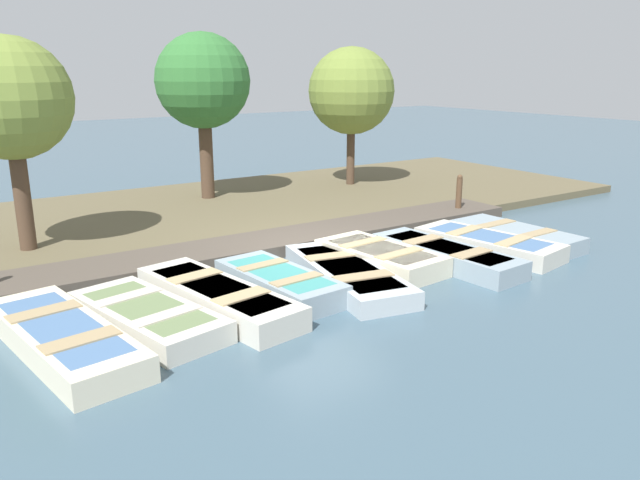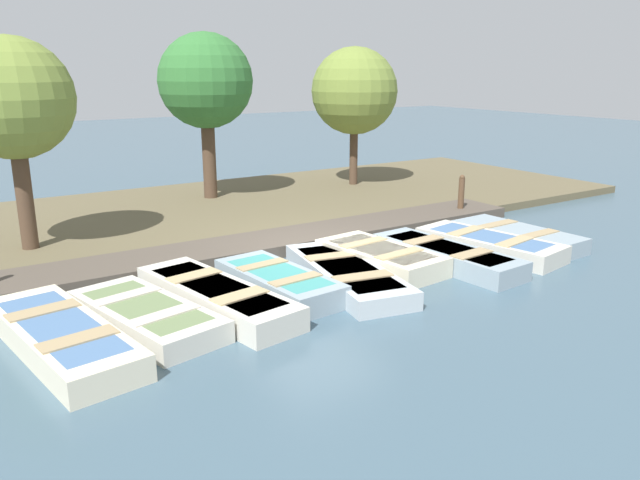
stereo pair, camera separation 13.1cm
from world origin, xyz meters
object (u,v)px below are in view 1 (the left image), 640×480
(rowboat_3, at_px, (279,282))
(rowboat_4, at_px, (347,274))
(rowboat_5, at_px, (380,257))
(rowboat_1, at_px, (147,316))
(park_tree_center, at_px, (351,91))
(rowboat_2, at_px, (217,297))
(rowboat_8, at_px, (515,236))
(rowboat_0, at_px, (63,337))
(park_tree_left, at_px, (203,82))
(rowboat_7, at_px, (488,244))
(park_tree_far_left, at_px, (10,100))
(mooring_post_far, at_px, (459,196))
(rowboat_6, at_px, (446,255))

(rowboat_3, bearing_deg, rowboat_4, 76.31)
(rowboat_3, bearing_deg, rowboat_5, 89.37)
(rowboat_1, distance_m, park_tree_center, 12.15)
(rowboat_2, distance_m, rowboat_3, 1.23)
(rowboat_8, bearing_deg, rowboat_5, -98.41)
(rowboat_3, bearing_deg, rowboat_0, -90.38)
(rowboat_8, bearing_deg, park_tree_center, 171.74)
(rowboat_1, bearing_deg, park_tree_left, 138.00)
(rowboat_1, distance_m, rowboat_5, 4.91)
(rowboat_7, height_order, park_tree_far_left, park_tree_far_left)
(rowboat_8, xyz_separation_m, mooring_post_far, (-2.61, 0.83, 0.40))
(mooring_post_far, bearing_deg, park_tree_left, -136.57)
(rowboat_2, xyz_separation_m, rowboat_3, (-0.06, 1.22, -0.00))
(rowboat_4, bearing_deg, rowboat_2, -82.27)
(rowboat_8, distance_m, park_tree_far_left, 11.07)
(rowboat_6, relative_size, mooring_post_far, 2.94)
(mooring_post_far, bearing_deg, rowboat_2, -72.91)
(rowboat_6, xyz_separation_m, park_tree_left, (-8.06, -1.66, 3.29))
(park_tree_far_left, height_order, park_tree_left, park_tree_left)
(rowboat_4, distance_m, park_tree_far_left, 7.47)
(rowboat_1, height_order, rowboat_5, rowboat_5)
(rowboat_1, relative_size, rowboat_4, 0.85)
(rowboat_1, bearing_deg, rowboat_6, 75.38)
(rowboat_4, xyz_separation_m, park_tree_left, (-7.85, 0.67, 3.32))
(rowboat_1, relative_size, mooring_post_far, 2.69)
(rowboat_8, distance_m, park_tree_center, 7.91)
(rowboat_1, distance_m, park_tree_left, 9.58)
(rowboat_5, height_order, park_tree_center, park_tree_center)
(rowboat_0, xyz_separation_m, rowboat_2, (-0.26, 2.50, 0.01))
(rowboat_5, xyz_separation_m, park_tree_far_left, (-4.54, -5.78, 3.05))
(rowboat_5, relative_size, rowboat_7, 0.85)
(rowboat_3, height_order, rowboat_6, rowboat_3)
(rowboat_1, bearing_deg, mooring_post_far, 93.22)
(rowboat_6, xyz_separation_m, mooring_post_far, (-2.85, 3.26, 0.38))
(park_tree_left, bearing_deg, rowboat_3, -14.73)
(rowboat_2, xyz_separation_m, mooring_post_far, (-2.51, 8.17, 0.37))
(rowboat_1, height_order, park_tree_far_left, park_tree_far_left)
(park_tree_far_left, height_order, park_tree_center, park_tree_center)
(rowboat_0, height_order, park_tree_far_left, park_tree_far_left)
(rowboat_7, bearing_deg, rowboat_4, -101.60)
(rowboat_3, relative_size, park_tree_far_left, 0.62)
(rowboat_6, bearing_deg, park_tree_far_left, -130.75)
(rowboat_5, bearing_deg, mooring_post_far, 110.59)
(rowboat_1, height_order, rowboat_8, rowboat_8)
(rowboat_5, bearing_deg, park_tree_center, 141.94)
(rowboat_3, distance_m, rowboat_8, 6.11)
(rowboat_4, height_order, park_tree_left, park_tree_left)
(rowboat_0, bearing_deg, park_tree_far_left, 166.85)
(rowboat_5, bearing_deg, park_tree_left, 177.34)
(rowboat_1, distance_m, park_tree_far_left, 5.85)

